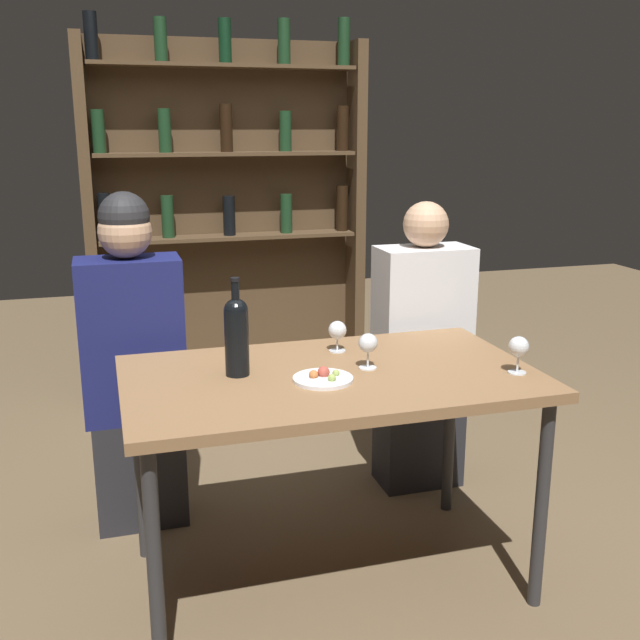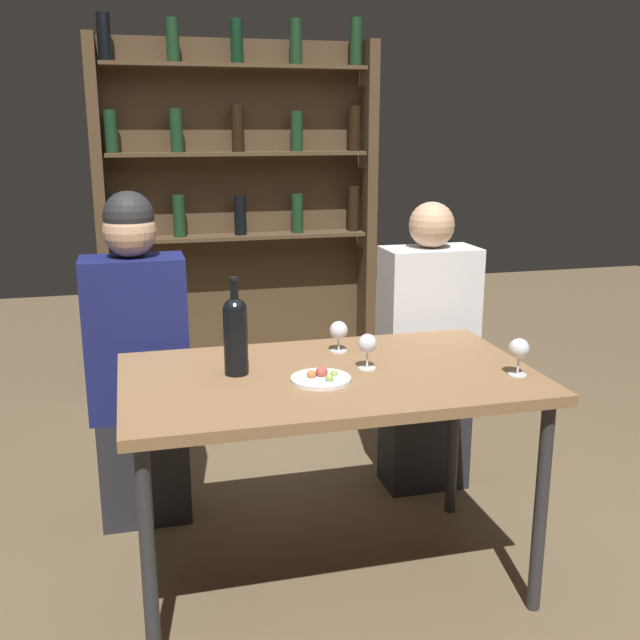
% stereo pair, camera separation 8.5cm
% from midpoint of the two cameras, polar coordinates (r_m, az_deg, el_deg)
% --- Properties ---
extents(ground_plane, '(10.00, 10.00, 0.00)m').
position_cam_midpoint_polar(ground_plane, '(2.81, -0.20, -19.02)').
color(ground_plane, brown).
extents(dining_table, '(1.35, 0.79, 0.77)m').
position_cam_midpoint_polar(dining_table, '(2.49, -0.21, -5.51)').
color(dining_table, olive).
rests_on(dining_table, ground_plane).
extents(wine_rack_wall, '(1.55, 0.21, 2.12)m').
position_cam_midpoint_polar(wine_rack_wall, '(4.27, -7.64, 8.43)').
color(wine_rack_wall, '#4C3823').
rests_on(wine_rack_wall, ground_plane).
extents(wine_bottle, '(0.08, 0.08, 0.32)m').
position_cam_midpoint_polar(wine_bottle, '(2.43, -7.38, -0.98)').
color(wine_bottle, black).
rests_on(wine_bottle, dining_table).
extents(wine_glass_0, '(0.07, 0.07, 0.12)m').
position_cam_midpoint_polar(wine_glass_0, '(2.51, 13.96, -2.07)').
color(wine_glass_0, silver).
rests_on(wine_glass_0, dining_table).
extents(wine_glass_1, '(0.07, 0.07, 0.11)m').
position_cam_midpoint_polar(wine_glass_1, '(2.67, 0.42, -0.85)').
color(wine_glass_1, silver).
rests_on(wine_glass_1, dining_table).
extents(wine_glass_2, '(0.06, 0.06, 0.12)m').
position_cam_midpoint_polar(wine_glass_2, '(2.49, 2.70, -1.87)').
color(wine_glass_2, silver).
rests_on(wine_glass_2, dining_table).
extents(food_plate_0, '(0.19, 0.19, 0.04)m').
position_cam_midpoint_polar(food_plate_0, '(2.39, -0.79, -4.44)').
color(food_plate_0, white).
rests_on(food_plate_0, dining_table).
extents(seated_person_left, '(0.39, 0.22, 1.32)m').
position_cam_midpoint_polar(seated_person_left, '(2.99, -14.79, -3.65)').
color(seated_person_left, '#26262B').
rests_on(seated_person_left, ground_plane).
extents(seated_person_right, '(0.39, 0.22, 1.25)m').
position_cam_midpoint_polar(seated_person_right, '(3.25, 6.97, -2.74)').
color(seated_person_right, '#26262B').
rests_on(seated_person_right, ground_plane).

